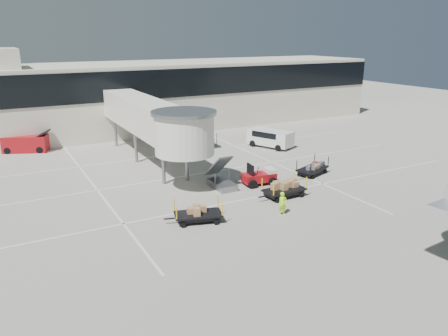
{
  "coord_description": "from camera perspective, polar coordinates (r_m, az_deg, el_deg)",
  "views": [
    {
      "loc": [
        -16.39,
        -22.96,
        11.31
      ],
      "look_at": [
        -1.9,
        3.76,
        2.0
      ],
      "focal_mm": 35.0,
      "sensor_mm": 36.0,
      "label": 1
    }
  ],
  "objects": [
    {
      "name": "belt_loader",
      "position": [
        48.18,
        -24.45,
        2.92
      ],
      "size": [
        4.78,
        3.26,
        2.17
      ],
      "rotation": [
        0.0,
        0.0,
        -0.4
      ],
      "color": "maroon",
      "rests_on": "ground"
    },
    {
      "name": "minivan",
      "position": [
        45.94,
        5.92,
        4.06
      ],
      "size": [
        3.63,
        5.09,
        1.79
      ],
      "rotation": [
        0.0,
        0.0,
        0.41
      ],
      "color": "silver",
      "rests_on": "ground"
    },
    {
      "name": "jet_bridge",
      "position": [
        38.0,
        -8.94,
        6.17
      ],
      "size": [
        5.7,
        20.4,
        6.03
      ],
      "color": "silver",
      "rests_on": "ground"
    },
    {
      "name": "lane_markings",
      "position": [
        37.65,
        -2.39,
        -0.45
      ],
      "size": [
        40.0,
        30.0,
        0.02
      ],
      "color": "silver",
      "rests_on": "ground"
    },
    {
      "name": "ground_worker",
      "position": [
        28.7,
        7.66,
        -4.63
      ],
      "size": [
        0.62,
        0.44,
        1.58
      ],
      "primitive_type": "imported",
      "rotation": [
        0.0,
        0.0,
        -0.12
      ],
      "color": "#A7F419",
      "rests_on": "ground"
    },
    {
      "name": "suitcase_cart",
      "position": [
        37.35,
        11.47,
        -0.16
      ],
      "size": [
        3.69,
        2.38,
        1.43
      ],
      "rotation": [
        0.0,
        0.0,
        0.34
      ],
      "color": "black",
      "rests_on": "ground"
    },
    {
      "name": "box_cart_far",
      "position": [
        27.55,
        -3.52,
        -6.08
      ],
      "size": [
        3.7,
        2.24,
        1.42
      ],
      "rotation": [
        0.0,
        0.0,
        -0.28
      ],
      "color": "black",
      "rests_on": "ground"
    },
    {
      "name": "box_cart_near",
      "position": [
        31.88,
        7.79,
        -2.79
      ],
      "size": [
        3.82,
        1.65,
        1.49
      ],
      "rotation": [
        0.0,
        0.0,
        0.04
      ],
      "color": "black",
      "rests_on": "ground"
    },
    {
      "name": "ground",
      "position": [
        30.39,
        6.57,
        -4.94
      ],
      "size": [
        140.0,
        140.0,
        0.0
      ],
      "primitive_type": "plane",
      "color": "#AFAB9D",
      "rests_on": "ground"
    },
    {
      "name": "terminal",
      "position": [
        55.74,
        -11.66,
        9.26
      ],
      "size": [
        64.0,
        12.11,
        15.2
      ],
      "color": "beige",
      "rests_on": "ground"
    },
    {
      "name": "baggage_tug",
      "position": [
        34.37,
        4.69,
        -1.14
      ],
      "size": [
        2.77,
        1.94,
        1.73
      ],
      "rotation": [
        0.0,
        0.0,
        -0.12
      ],
      "color": "maroon",
      "rests_on": "ground"
    }
  ]
}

